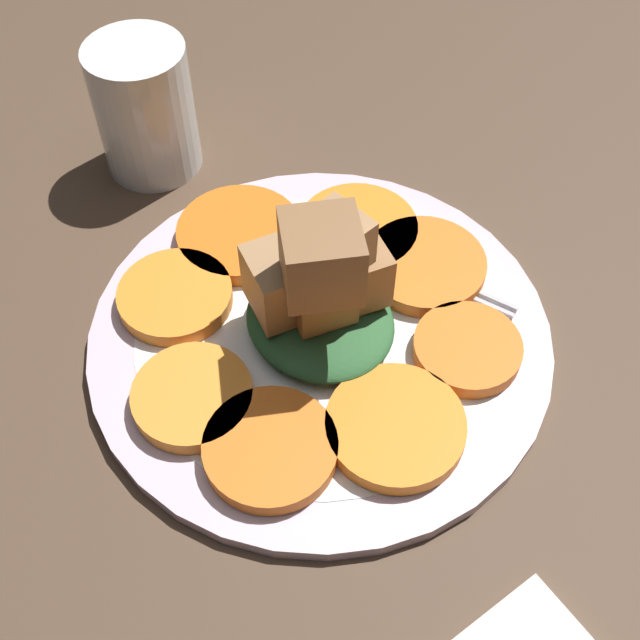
% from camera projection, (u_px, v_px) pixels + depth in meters
% --- Properties ---
extents(table_slab, '(1.20, 1.20, 0.02)m').
position_uv_depth(table_slab, '(320.00, 348.00, 0.53)').
color(table_slab, '#4C3828').
rests_on(table_slab, ground).
extents(plate, '(0.30, 0.30, 0.01)m').
position_uv_depth(plate, '(320.00, 335.00, 0.52)').
color(plate, silver).
rests_on(plate, table_slab).
extents(carrot_slice_0, '(0.08, 0.08, 0.01)m').
position_uv_depth(carrot_slice_0, '(270.00, 448.00, 0.46)').
color(carrot_slice_0, orange).
rests_on(carrot_slice_0, plate).
extents(carrot_slice_1, '(0.08, 0.08, 0.01)m').
position_uv_depth(carrot_slice_1, '(395.00, 427.00, 0.47)').
color(carrot_slice_1, orange).
rests_on(carrot_slice_1, plate).
extents(carrot_slice_2, '(0.07, 0.07, 0.01)m').
position_uv_depth(carrot_slice_2, '(467.00, 349.00, 0.50)').
color(carrot_slice_2, orange).
rests_on(carrot_slice_2, plate).
extents(carrot_slice_3, '(0.08, 0.08, 0.01)m').
position_uv_depth(carrot_slice_3, '(423.00, 263.00, 0.54)').
color(carrot_slice_3, orange).
rests_on(carrot_slice_3, plate).
extents(carrot_slice_4, '(0.08, 0.08, 0.01)m').
position_uv_depth(carrot_slice_4, '(358.00, 230.00, 0.56)').
color(carrot_slice_4, orange).
rests_on(carrot_slice_4, plate).
extents(carrot_slice_5, '(0.09, 0.09, 0.01)m').
position_uv_depth(carrot_slice_5, '(241.00, 233.00, 0.56)').
color(carrot_slice_5, orange).
rests_on(carrot_slice_5, plate).
extents(carrot_slice_6, '(0.08, 0.08, 0.01)m').
position_uv_depth(carrot_slice_6, '(175.00, 296.00, 0.53)').
color(carrot_slice_6, orange).
rests_on(carrot_slice_6, plate).
extents(carrot_slice_7, '(0.07, 0.07, 0.01)m').
position_uv_depth(carrot_slice_7, '(189.00, 391.00, 0.48)').
color(carrot_slice_7, orange).
rests_on(carrot_slice_7, plate).
extents(center_pile, '(0.10, 0.09, 0.11)m').
position_uv_depth(center_pile, '(321.00, 290.00, 0.49)').
color(center_pile, '#2D6033').
rests_on(center_pile, plate).
extents(fork, '(0.18, 0.09, 0.00)m').
position_uv_depth(fork, '(391.00, 267.00, 0.55)').
color(fork, '#B2B2B7').
rests_on(fork, plate).
extents(water_glass, '(0.07, 0.07, 0.10)m').
position_uv_depth(water_glass, '(145.00, 109.00, 0.59)').
color(water_glass, silver).
rests_on(water_glass, table_slab).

